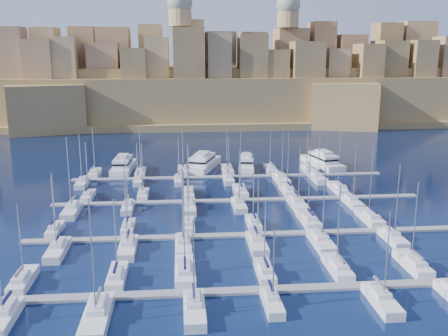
{
  "coord_description": "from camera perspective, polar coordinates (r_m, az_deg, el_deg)",
  "views": [
    {
      "loc": [
        -13.24,
        -98.65,
        33.56
      ],
      "look_at": [
        -3.82,
        6.0,
        8.8
      ],
      "focal_mm": 40.0,
      "sensor_mm": 36.0,
      "label": 1
    }
  ],
  "objects": [
    {
      "name": "motor_yacht_d",
      "position": [
        150.58,
        11.2,
        0.8
      ],
      "size": [
        9.32,
        19.25,
        5.25
      ],
      "color": "silver",
      "rests_on": "ground"
    },
    {
      "name": "sailboat_3",
      "position": [
        77.93,
        4.68,
        -11.71
      ],
      "size": [
        2.41,
        8.03,
        12.0
      ],
      "color": "silver",
      "rests_on": "ground"
    },
    {
      "name": "sailboat_41",
      "position": [
        144.2,
        9.47,
        -0.08
      ],
      "size": [
        2.5,
        8.35,
        13.03
      ],
      "color": "silver",
      "rests_on": "ground"
    },
    {
      "name": "sailboat_15",
      "position": [
        98.22,
        3.38,
        -6.3
      ],
      "size": [
        2.37,
        7.91,
        11.21
      ],
      "color": "silver",
      "rests_on": "ground"
    },
    {
      "name": "sailboat_27",
      "position": [
        119.78,
        1.89,
        -2.64
      ],
      "size": [
        2.87,
        9.57,
        15.66
      ],
      "color": "silver",
      "rests_on": "ground"
    },
    {
      "name": "pontoon_mid_near",
      "position": [
        93.79,
        3.34,
        -7.6
      ],
      "size": [
        84.0,
        2.0,
        0.4
      ],
      "primitive_type": "cube",
      "color": "slate",
      "rests_on": "ground"
    },
    {
      "name": "sailboat_24",
      "position": [
        120.1,
        -15.26,
        -3.08
      ],
      "size": [
        2.38,
        7.93,
        13.68
      ],
      "color": "silver",
      "rests_on": "ground"
    },
    {
      "name": "sailboat_31",
      "position": [
        109.48,
        -10.93,
        -4.45
      ],
      "size": [
        2.36,
        7.88,
        11.86
      ],
      "color": "silver",
      "rests_on": "ground"
    },
    {
      "name": "sailboat_0",
      "position": [
        80.58,
        -22.0,
        -11.82
      ],
      "size": [
        2.54,
        8.47,
        12.62
      ],
      "color": "silver",
      "rests_on": "ground"
    },
    {
      "name": "sailboat_4",
      "position": [
        81.02,
        12.84,
        -10.98
      ],
      "size": [
        2.72,
        9.07,
        14.28
      ],
      "color": "silver",
      "rests_on": "ground"
    },
    {
      "name": "sailboat_9",
      "position": [
        69.46,
        5.51,
        -15.03
      ],
      "size": [
        2.23,
        7.42,
        11.41
      ],
      "color": "silver",
      "rests_on": "ground"
    },
    {
      "name": "sailboat_22",
      "position": [
        90.61,
        11.03,
        -8.22
      ],
      "size": [
        2.96,
        9.88,
        14.6
      ],
      "color": "silver",
      "rests_on": "ground"
    },
    {
      "name": "pontoon_far",
      "position": [
        135.49,
        0.62,
        -0.99
      ],
      "size": [
        84.0,
        2.0,
        0.4
      ],
      "primitive_type": "cube",
      "color": "slate",
      "rests_on": "ground"
    },
    {
      "name": "sailboat_7",
      "position": [
        67.88,
        -14.3,
        -16.06
      ],
      "size": [
        3.21,
        10.7,
        16.88
      ],
      "color": "silver",
      "rests_on": "ground"
    },
    {
      "name": "sailboat_17",
      "position": [
        105.2,
        16.32,
        -5.46
      ],
      "size": [
        2.99,
        9.96,
        15.58
      ],
      "color": "silver",
      "rests_on": "ground"
    },
    {
      "name": "sailboat_20",
      "position": [
        87.53,
        -4.67,
        -8.8
      ],
      "size": [
        2.77,
        9.23,
        15.07
      ],
      "color": "silver",
      "rests_on": "ground"
    },
    {
      "name": "sailboat_19",
      "position": [
        87.91,
        -10.93,
        -8.9
      ],
      "size": [
        2.84,
        9.46,
        15.43
      ],
      "color": "silver",
      "rests_on": "ground"
    },
    {
      "name": "sailboat_14",
      "position": [
        97.14,
        -4.09,
        -6.53
      ],
      "size": [
        2.32,
        7.74,
        13.48
      ],
      "color": "silver",
      "rests_on": "ground"
    },
    {
      "name": "sailboat_36",
      "position": [
        141.71,
        -14.58,
        -0.57
      ],
      "size": [
        2.57,
        8.58,
        13.76
      ],
      "color": "silver",
      "rests_on": "ground"
    },
    {
      "name": "sailboat_2",
      "position": [
        77.9,
        -4.48,
        -11.67
      ],
      "size": [
        3.09,
        10.29,
        16.63
      ],
      "color": "silver",
      "rests_on": "ground"
    },
    {
      "name": "motor_yacht_a",
      "position": [
        144.69,
        -11.44,
        0.28
      ],
      "size": [
        6.16,
        17.09,
        5.25
      ],
      "color": "silver",
      "rests_on": "ground"
    },
    {
      "name": "sailboat_23",
      "position": [
        95.63,
        18.74,
        -7.54
      ],
      "size": [
        2.59,
        8.65,
        14.73
      ],
      "color": "silver",
      "rests_on": "ground"
    },
    {
      "name": "sailboat_21",
      "position": [
        88.39,
        3.78,
        -8.56
      ],
      "size": [
        2.85,
        9.49,
        13.41
      ],
      "color": "silver",
      "rests_on": "ground"
    },
    {
      "name": "fortified_city",
      "position": [
        254.94,
        -2.22,
        9.02
      ],
      "size": [
        460.0,
        108.95,
        59.52
      ],
      "color": "brown",
      "rests_on": "ground"
    },
    {
      "name": "sailboat_39",
      "position": [
        141.2,
        0.34,
        -0.17
      ],
      "size": [
        3.11,
        10.37,
        14.94
      ],
      "color": "silver",
      "rests_on": "ground"
    },
    {
      "name": "sailboat_32",
      "position": [
        108.01,
        -4.04,
        -4.46
      ],
      "size": [
        2.93,
        9.75,
        13.49
      ],
      "color": "silver",
      "rests_on": "ground"
    },
    {
      "name": "sailboat_37",
      "position": [
        140.28,
        -9.51,
        -0.45
      ],
      "size": [
        2.65,
        8.82,
        13.88
      ],
      "color": "silver",
      "rests_on": "ground"
    },
    {
      "name": "sailboat_16",
      "position": [
        101.27,
        9.63,
        -5.83
      ],
      "size": [
        2.94,
        9.8,
        15.13
      ],
      "color": "silver",
      "rests_on": "ground"
    },
    {
      "name": "sailboat_8",
      "position": [
        67.6,
        -3.41,
        -15.81
      ],
      "size": [
        2.81,
        9.36,
        13.51
      ],
      "color": "silver",
      "rests_on": "ground"
    },
    {
      "name": "sailboat_1",
      "position": [
        77.78,
        -12.12,
        -12.02
      ],
      "size": [
        2.58,
        8.58,
        12.91
      ],
      "color": "silver",
      "rests_on": "ground"
    },
    {
      "name": "sailboat_29",
      "position": [
        125.13,
        12.98,
        -2.28
      ],
      "size": [
        2.96,
        9.86,
        15.06
      ],
      "color": "silver",
      "rests_on": "ground"
    },
    {
      "name": "sailboat_44",
      "position": [
        129.94,
        -5.17,
        -1.43
      ],
      "size": [
        2.42,
        8.06,
        12.54
      ],
      "color": "silver",
      "rests_on": "ground"
    },
    {
      "name": "sailboat_33",
      "position": [
        109.13,
        1.73,
        -4.25
      ],
      "size": [
        2.67,
        8.9,
        13.32
      ],
      "color": "silver",
      "rests_on": "ground"
    },
    {
      "name": "motor_yacht_c",
      "position": [
        143.79,
        2.57,
        0.46
      ],
      "size": [
        6.1,
        14.56,
        5.25
      ],
      "color": "silver",
      "rests_on": "ground"
    },
    {
      "name": "sailboat_12",
      "position": [
        99.92,
        -18.74,
        -6.67
      ],
      "size": [
        2.26,
        7.54,
        11.93
      ],
      "color": "silver",
      "rests_on": "ground"
    },
    {
      "name": "sailboat_6",
      "position": [
        71.55,
        -23.75,
        -15.26
      ],
      "size": [
        2.59,
        8.64,
        13.94
      ],
      "color": "silver",
      "rests_on": "ground"
    },
    {
      "name": "sailboat_43",
      "position": [
        130.86,
        -9.8,
        -1.48
      ],
      "size": [
        2.13,
        7.11,
        11.14
      ],
      "color": "silver",
      "rests_on": "ground"
    },
    {
      "name": "sailboat_45",
      "position": [
        130.47,
        0.53,
        -1.32
      ],
      "size": [
        2.46,
        8.2,
        12.38
      ],
      "color": "silver",
      "rests_on": "ground"
    },
    {
      "name": "sailboat_35",
      "position": [
        114.91,
        14.44,
        -3.77
      ],
      "size": [
        2.64,
        8.81,
        14.09
      ],
      "color": "silver",
      "rests_on": "ground"
    },
    {
      "name": "sailboat_10",
      "position": [
        72.88,
        17.58,
        -14.17
      ],
      "size": [
        2.67,
        8.89,
        13.82
      ],
      "color": "silver",
      "rests_on": "ground"
    },
    {
      "name": "sailboat_25",
      "position": [
        118.47,
        -9.22,
        -3.01
      ],
      "size": [
        2.36,
        7.88,
        13.04
      ],
      "color": "silver",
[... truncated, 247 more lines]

